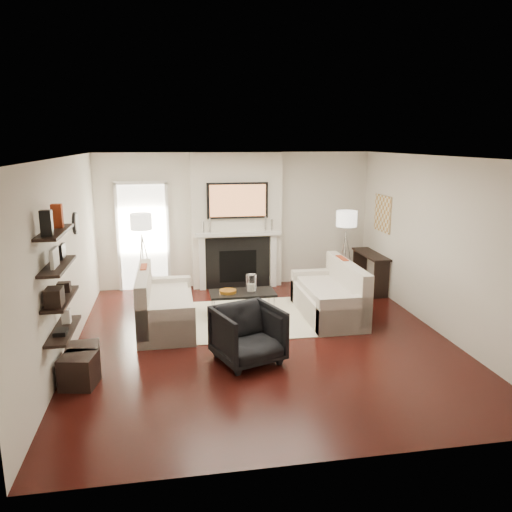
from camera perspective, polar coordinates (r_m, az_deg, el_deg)
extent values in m
plane|color=black|center=(7.63, 0.78, -9.46)|extent=(6.00, 6.00, 0.00)
plane|color=white|center=(7.05, 0.85, 11.25)|extent=(6.00, 6.00, 0.00)
plane|color=silver|center=(10.14, -2.32, 4.13)|extent=(5.50, 0.00, 5.50)
plane|color=silver|center=(4.43, 8.03, -7.90)|extent=(5.50, 0.00, 5.50)
plane|color=silver|center=(7.25, -21.08, -0.36)|extent=(0.00, 6.00, 6.00)
plane|color=silver|center=(8.18, 20.12, 1.17)|extent=(0.00, 6.00, 6.00)
cube|color=silver|center=(10.01, -2.22, 4.02)|extent=(1.80, 0.25, 2.70)
cube|color=black|center=(10.05, -2.08, -0.78)|extent=(1.30, 0.02, 1.04)
cube|color=black|center=(10.06, -2.07, -1.17)|extent=(0.75, 0.02, 0.65)
cube|color=white|center=(9.94, -6.17, -0.81)|extent=(0.12, 0.08, 1.10)
cube|color=white|center=(10.13, 1.98, -0.49)|extent=(0.12, 0.08, 1.10)
cube|color=white|center=(9.87, -2.07, 2.54)|extent=(1.70, 0.18, 0.07)
cube|color=black|center=(9.80, -2.12, 6.36)|extent=(1.20, 0.06, 0.70)
cube|color=#BF723F|center=(9.77, -2.09, 6.34)|extent=(1.10, 0.00, 0.62)
cylinder|color=silver|center=(9.79, -5.28, 3.50)|extent=(0.04, 0.04, 0.30)
cylinder|color=silver|center=(9.79, -6.04, 3.30)|extent=(0.04, 0.04, 0.24)
cylinder|color=silver|center=(9.94, 1.07, 3.70)|extent=(0.04, 0.04, 0.30)
cylinder|color=silver|center=(9.97, 1.80, 3.55)|extent=(0.04, 0.04, 0.24)
cube|color=white|center=(10.10, -12.75, 2.06)|extent=(0.90, 0.02, 2.10)
cube|color=white|center=(10.12, -15.47, 1.92)|extent=(0.06, 0.06, 2.16)
cube|color=white|center=(10.06, -10.03, 2.14)|extent=(0.06, 0.06, 2.16)
cube|color=white|center=(9.93, -13.07, 8.16)|extent=(1.02, 0.06, 0.06)
cube|color=beige|center=(8.47, -0.15, -7.07)|extent=(2.60, 2.00, 0.01)
cube|color=beige|center=(8.17, -10.19, -6.55)|extent=(0.85, 1.80, 0.42)
cube|color=beige|center=(8.08, -12.66, -4.52)|extent=(0.18, 1.80, 0.80)
cube|color=beige|center=(7.37, -10.24, -7.99)|extent=(0.85, 0.18, 0.60)
cube|color=beige|center=(8.91, -10.20, -4.27)|extent=(0.85, 0.18, 0.60)
cube|color=beige|center=(8.08, -9.91, -4.80)|extent=(0.63, 1.44, 0.10)
cube|color=maroon|center=(8.31, -12.64, -2.56)|extent=(0.10, 0.42, 0.42)
cube|color=black|center=(7.74, -12.84, -3.82)|extent=(0.10, 0.40, 0.40)
cube|color=beige|center=(8.60, 8.18, -5.47)|extent=(0.85, 1.80, 0.42)
cube|color=beige|center=(8.61, 10.38, -3.32)|extent=(0.18, 1.80, 0.80)
cube|color=beige|center=(7.85, 10.02, -6.68)|extent=(0.85, 0.18, 0.60)
cube|color=beige|center=(9.31, 6.68, -3.39)|extent=(0.85, 0.18, 0.60)
cube|color=beige|center=(8.50, 7.92, -3.83)|extent=(0.63, 1.44, 0.10)
cube|color=maroon|center=(8.83, 9.77, -1.51)|extent=(0.10, 0.42, 0.42)
cube|color=black|center=(8.29, 11.14, -2.60)|extent=(0.10, 0.40, 0.40)
cube|color=black|center=(8.47, -1.55, -4.26)|extent=(1.10, 0.55, 0.04)
cylinder|color=silver|center=(8.28, -4.77, -6.26)|extent=(0.02, 0.02, 0.38)
cylinder|color=silver|center=(8.41, 2.07, -5.90)|extent=(0.02, 0.02, 0.38)
cylinder|color=silver|center=(8.69, -5.03, -5.31)|extent=(0.02, 0.02, 0.38)
cylinder|color=silver|center=(8.82, 1.48, -4.98)|extent=(0.02, 0.02, 0.38)
cylinder|color=white|center=(8.45, -0.55, -3.18)|extent=(0.18, 0.18, 0.32)
cylinder|color=white|center=(8.47, -0.55, -3.60)|extent=(0.09, 0.09, 0.14)
cylinder|color=orange|center=(8.43, -3.24, -4.05)|extent=(0.29, 0.29, 0.05)
imported|color=black|center=(6.76, -0.92, -8.70)|extent=(1.02, 0.99, 0.83)
cylinder|color=silver|center=(9.71, -12.76, -1.10)|extent=(0.02, 0.02, 1.20)
cylinder|color=white|center=(9.54, -13.01, 3.85)|extent=(0.40, 0.40, 0.30)
cylinder|color=silver|center=(9.70, -12.11, -1.08)|extent=(0.25, 0.02, 1.23)
cylinder|color=silver|center=(9.80, -13.05, -0.98)|extent=(0.14, 0.22, 1.23)
cylinder|color=silver|center=(9.62, -13.11, -1.25)|extent=(0.14, 0.22, 1.23)
cylinder|color=silver|center=(9.97, 10.12, -0.61)|extent=(0.02, 0.02, 1.20)
cylinder|color=white|center=(9.81, 10.32, 4.22)|extent=(0.40, 0.40, 0.30)
cylinder|color=silver|center=(10.01, 10.72, -0.58)|extent=(0.25, 0.02, 1.23)
cylinder|color=silver|center=(10.04, 9.65, -0.50)|extent=(0.14, 0.22, 1.23)
cylinder|color=silver|center=(9.87, 10.01, -0.75)|extent=(0.14, 0.22, 1.23)
cube|color=black|center=(10.10, 13.00, 0.19)|extent=(0.35, 1.20, 0.04)
cube|color=black|center=(9.70, 14.13, -2.69)|extent=(0.30, 0.04, 0.71)
cube|color=black|center=(10.68, 11.77, -1.13)|extent=(0.30, 0.04, 0.71)
cube|color=tan|center=(9.94, 14.29, 4.72)|extent=(0.03, 0.70, 0.70)
cube|color=black|center=(6.47, -21.14, -7.96)|extent=(0.25, 1.00, 0.03)
cube|color=black|center=(6.34, -21.43, -4.58)|extent=(0.25, 1.00, 0.04)
cube|color=black|center=(6.24, -21.74, -1.07)|extent=(0.25, 1.00, 0.04)
cube|color=black|center=(6.16, -22.05, 2.54)|extent=(0.25, 1.00, 0.04)
cube|color=black|center=(5.82, -22.83, 3.48)|extent=(0.12, 0.10, 0.28)
cube|color=maroon|center=(6.34, -21.78, 4.28)|extent=(0.12, 0.10, 0.28)
cube|color=white|center=(6.10, -22.04, -0.17)|extent=(0.04, 0.30, 0.22)
cube|color=black|center=(6.51, -21.27, 0.51)|extent=(0.04, 0.22, 0.18)
cube|color=black|center=(6.03, -22.06, -4.35)|extent=(0.18, 0.25, 0.20)
cube|color=black|center=(6.54, -21.09, -3.32)|extent=(0.15, 0.12, 0.12)
cube|color=black|center=(6.32, -21.42, -8.09)|extent=(0.14, 0.20, 0.05)
cube|color=white|center=(6.63, -20.86, -6.43)|extent=(0.10, 0.10, 0.18)
cylinder|color=black|center=(8.05, -19.95, 3.54)|extent=(0.04, 0.34, 0.34)
cylinder|color=white|center=(8.05, -19.77, 3.55)|extent=(0.01, 0.29, 0.29)
cube|color=black|center=(6.85, -19.14, -11.13)|extent=(0.43, 0.43, 0.40)
cube|color=black|center=(6.57, -19.57, -12.24)|extent=(0.47, 0.47, 0.40)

